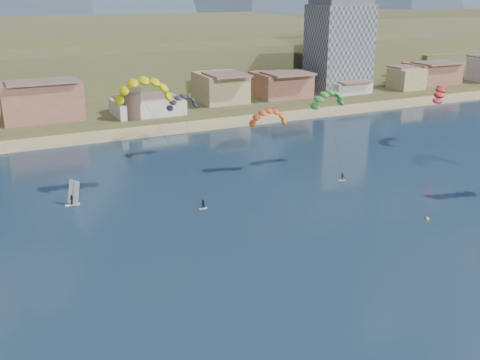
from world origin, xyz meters
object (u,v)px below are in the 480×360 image
object	(u,v)px
apartment_tower	(339,46)
kitesurfer_yellow	(144,86)
windsurfer	(73,197)
kitesurfer_green	(328,97)
watchtower	(132,104)
buoy	(427,219)

from	to	relation	value
apartment_tower	kitesurfer_yellow	bearing A→B (deg)	-143.13
apartment_tower	windsurfer	bearing A→B (deg)	-146.94
kitesurfer_green	windsurfer	xyz separation A→B (m)	(-55.72, -0.29, -14.18)
kitesurfer_yellow	windsurfer	distance (m)	24.42
windsurfer	watchtower	bearing A→B (deg)	64.37
watchtower	kitesurfer_yellow	bearing A→B (deg)	-102.12
kitesurfer_yellow	windsurfer	bearing A→B (deg)	-177.85
windsurfer	buoy	bearing A→B (deg)	-31.72
apartment_tower	windsurfer	distance (m)	128.21
watchtower	kitesurfer_yellow	xyz separation A→B (m)	(-11.77, -54.82, 14.53)
apartment_tower	kitesurfer_green	world-z (taller)	apartment_tower
kitesurfer_green	buoy	world-z (taller)	kitesurfer_green
windsurfer	apartment_tower	bearing A→B (deg)	33.06
apartment_tower	buoy	xyz separation A→B (m)	(-52.19, -102.99, -17.70)
kitesurfer_green	buoy	size ratio (longest dim) A/B	27.73
kitesurfer_green	buoy	xyz separation A→B (m)	(-1.33, -33.90, -15.54)
apartment_tower	watchtower	distance (m)	82.02
apartment_tower	kitesurfer_green	xyz separation A→B (m)	(-50.86, -69.09, -2.17)
buoy	kitesurfer_green	bearing A→B (deg)	87.75
kitesurfer_yellow	kitesurfer_green	world-z (taller)	kitesurfer_yellow
apartment_tower	watchtower	xyz separation A→B (m)	(-80.00, -14.00, -11.45)
watchtower	buoy	bearing A→B (deg)	-72.64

